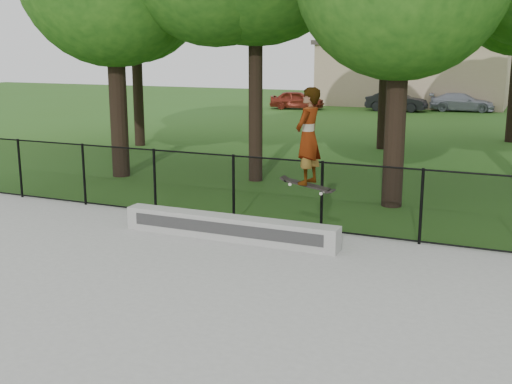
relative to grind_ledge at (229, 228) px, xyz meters
The scene contains 9 objects.
ground 4.73m from the grind_ledge, 95.62° to the right, with size 100.00×100.00×0.00m, color #2D5618.
concrete_slab 4.73m from the grind_ledge, 95.62° to the right, with size 14.00×12.00×0.06m, color gray.
grind_ledge is the anchor object (origin of this frame).
car_a 28.75m from the grind_ledge, 107.38° to the left, with size 1.37×3.38×1.16m, color maroon.
car_b 28.67m from the grind_ledge, 95.09° to the left, with size 1.27×3.30×1.20m, color black.
car_c 30.05m from the grind_ledge, 87.82° to the left, with size 1.56×3.52×1.11m, color #A5A8BB.
skater_airborne 2.53m from the grind_ledge, ahead, with size 0.83×0.69×1.91m.
chainlink_fence 1.38m from the grind_ledge, 111.08° to the left, with size 16.06×0.06×1.50m.
distant_building 33.44m from the grind_ledge, 94.23° to the left, with size 12.40×6.40×4.30m.
Camera 1 is at (5.89, -6.31, 3.78)m, focal length 45.00 mm.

